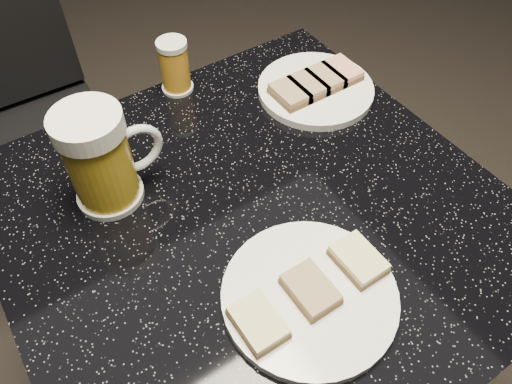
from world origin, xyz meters
TOP-DOWN VIEW (x-y plane):
  - plate_large at (-0.02, -0.15)m, footprint 0.23×0.23m
  - plate_small at (0.24, 0.17)m, footprint 0.21×0.21m
  - table at (0.00, 0.00)m, footprint 0.70×0.70m
  - beer_mug at (-0.16, 0.15)m, footprint 0.14×0.10m
  - beer_tumbler at (0.04, 0.32)m, footprint 0.06×0.06m
  - chair at (-0.21, 0.72)m, footprint 0.38×0.38m
  - canapes_on_plate_large at (-0.02, -0.15)m, footprint 0.21×0.07m
  - canapes_on_plate_small at (0.24, 0.17)m, footprint 0.17×0.07m

SIDE VIEW (x-z plane):
  - chair at x=-0.21m, z-range 0.07..0.92m
  - table at x=0.00m, z-range 0.13..0.88m
  - plate_large at x=-0.02m, z-range 0.75..0.76m
  - plate_small at x=0.24m, z-range 0.75..0.76m
  - canapes_on_plate_small at x=0.24m, z-range 0.76..0.78m
  - canapes_on_plate_large at x=-0.02m, z-range 0.76..0.78m
  - beer_tumbler at x=0.04m, z-range 0.75..0.85m
  - beer_mug at x=-0.16m, z-range 0.75..0.91m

